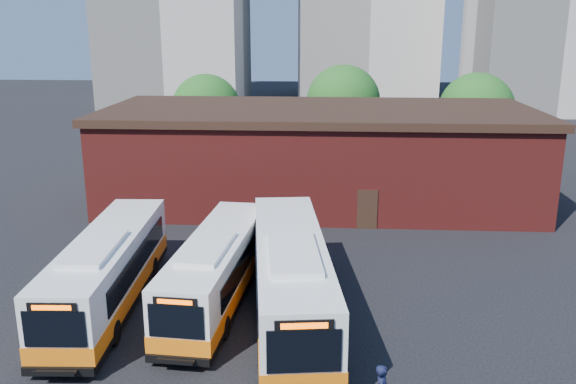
{
  "coord_description": "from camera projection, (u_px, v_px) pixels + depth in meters",
  "views": [
    {
      "loc": [
        0.46,
        -20.7,
        11.82
      ],
      "look_at": [
        -1.3,
        7.5,
        3.99
      ],
      "focal_mm": 38.0,
      "sensor_mm": 36.0,
      "label": 1
    }
  ],
  "objects": [
    {
      "name": "tree_east",
      "position": [
        476.0,
        110.0,
        50.84
      ],
      "size": [
        6.24,
        6.24,
        7.96
      ],
      "color": "#382314",
      "rests_on": "ground"
    },
    {
      "name": "tree_mid",
      "position": [
        343.0,
        102.0,
        54.32
      ],
      "size": [
        6.56,
        6.56,
        8.36
      ],
      "color": "#382314",
      "rests_on": "ground"
    },
    {
      "name": "ground",
      "position": [
        310.0,
        346.0,
        23.09
      ],
      "size": [
        220.0,
        220.0,
        0.0
      ],
      "primitive_type": "plane",
      "color": "black"
    },
    {
      "name": "tree_west",
      "position": [
        206.0,
        109.0,
        53.23
      ],
      "size": [
        6.0,
        6.0,
        7.65
      ],
      "color": "#382314",
      "rests_on": "ground"
    },
    {
      "name": "bus_mideast",
      "position": [
        291.0,
        282.0,
        24.83
      ],
      "size": [
        4.31,
        13.52,
        3.63
      ],
      "rotation": [
        0.0,
        0.0,
        0.12
      ],
      "color": "white",
      "rests_on": "ground"
    },
    {
      "name": "bus_midwest",
      "position": [
        216.0,
        272.0,
        26.4
      ],
      "size": [
        3.23,
        11.64,
        3.14
      ],
      "rotation": [
        0.0,
        0.0,
        -0.08
      ],
      "color": "white",
      "rests_on": "ground"
    },
    {
      "name": "bus_west",
      "position": [
        108.0,
        274.0,
        26.02
      ],
      "size": [
        3.08,
        12.29,
        3.32
      ],
      "rotation": [
        0.0,
        0.0,
        0.05
      ],
      "color": "white",
      "rests_on": "ground"
    },
    {
      "name": "depot_building",
      "position": [
        318.0,
        154.0,
        41.46
      ],
      "size": [
        28.6,
        12.6,
        6.4
      ],
      "color": "maroon",
      "rests_on": "ground"
    }
  ]
}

